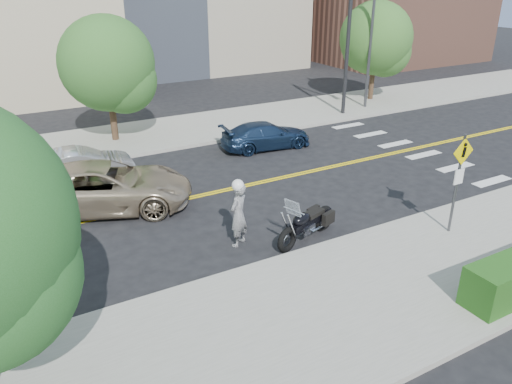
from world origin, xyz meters
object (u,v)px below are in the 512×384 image
object	(u,v)px
motorcyclist	(238,213)
motorcycle	(307,216)
parked_car_blue	(266,135)
suv	(105,187)
parked_car_silver	(81,165)
pedestrian_sign	(459,175)

from	to	relation	value
motorcyclist	motorcycle	size ratio (longest dim) A/B	0.82
parked_car_blue	suv	bearing A→B (deg)	115.26
parked_car_blue	motorcycle	bearing A→B (deg)	163.26
motorcycle	suv	size ratio (longest dim) A/B	0.44
parked_car_silver	parked_car_blue	distance (m)	7.96
suv	parked_car_silver	distance (m)	2.84
motorcyclist	parked_car_blue	size ratio (longest dim) A/B	0.50
motorcycle	parked_car_blue	xyz separation A→B (m)	(3.19, 7.75, -0.16)
pedestrian_sign	suv	distance (m)	10.95
pedestrian_sign	suv	xyz separation A→B (m)	(-8.42, 6.90, -1.18)
pedestrian_sign	motorcycle	bearing A→B (deg)	153.44
parked_car_blue	pedestrian_sign	bearing A→B (deg)	-170.56
pedestrian_sign	parked_car_blue	bearing A→B (deg)	93.82
motorcycle	pedestrian_sign	bearing A→B (deg)	-45.12
motorcyclist	pedestrian_sign	bearing A→B (deg)	123.73
motorcyclist	parked_car_silver	xyz separation A→B (m)	(-2.89, 7.11, -0.38)
parked_car_blue	motorcyclist	bearing A→B (deg)	149.91
suv	parked_car_blue	bearing A→B (deg)	-49.12
pedestrian_sign	suv	bearing A→B (deg)	140.68
motorcyclist	parked_car_blue	world-z (taller)	motorcyclist
pedestrian_sign	parked_car_blue	world-z (taller)	pedestrian_sign
motorcyclist	parked_car_blue	distance (m)	8.70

